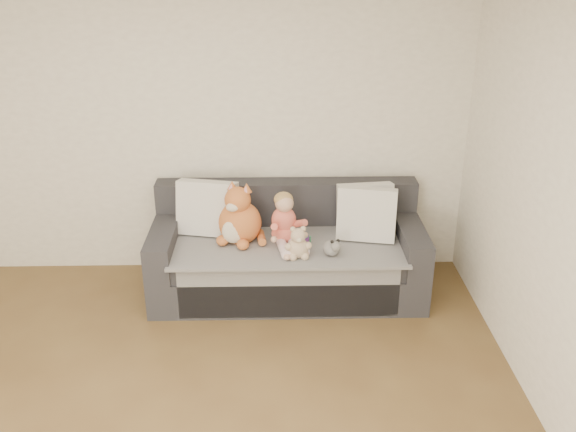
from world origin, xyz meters
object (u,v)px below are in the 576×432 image
(toddler, at_px, (285,223))
(plush_cat, at_px, (239,219))
(sippy_cup, at_px, (305,240))
(sofa, at_px, (287,255))
(teddy_bear, at_px, (298,245))

(toddler, bearing_deg, plush_cat, 154.46)
(toddler, relative_size, sippy_cup, 3.55)
(sofa, distance_m, toddler, 0.36)
(sippy_cup, bearing_deg, teddy_bear, -109.17)
(sofa, distance_m, sippy_cup, 0.32)
(sofa, bearing_deg, teddy_bear, -78.15)
(plush_cat, bearing_deg, toddler, 15.42)
(teddy_bear, bearing_deg, sofa, 95.05)
(sofa, distance_m, teddy_bear, 0.45)
(sippy_cup, bearing_deg, toddler, 156.38)
(sofa, height_order, sippy_cup, sofa)
(toddler, height_order, plush_cat, plush_cat)
(teddy_bear, xyz_separation_m, sippy_cup, (0.06, 0.17, -0.04))
(teddy_bear, bearing_deg, toddler, 104.83)
(toddler, bearing_deg, sippy_cup, -40.21)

